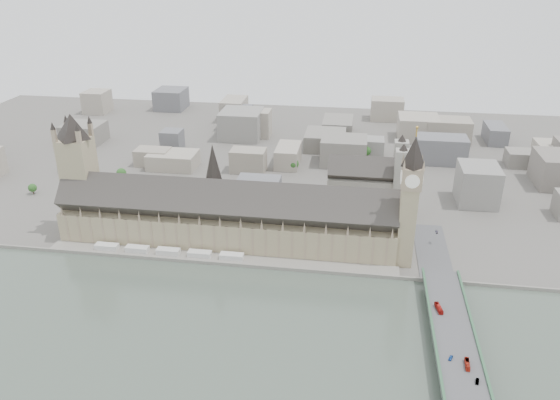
# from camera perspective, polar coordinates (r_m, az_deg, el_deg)

# --- Properties ---
(ground) EXTENTS (900.00, 900.00, 0.00)m
(ground) POSITION_cam_1_polar(r_m,az_deg,el_deg) (426.34, -6.16, -5.75)
(ground) COLOR #595651
(ground) RESTS_ON ground
(embankment_wall) EXTENTS (600.00, 1.50, 3.00)m
(embankment_wall) POSITION_cam_1_polar(r_m,az_deg,el_deg) (413.17, -6.68, -6.60)
(embankment_wall) COLOR gray
(embankment_wall) RESTS_ON ground
(river_terrace) EXTENTS (270.00, 15.00, 2.00)m
(river_terrace) POSITION_cam_1_polar(r_m,az_deg,el_deg) (419.61, -6.41, -6.14)
(river_terrace) COLOR gray
(river_terrace) RESTS_ON ground
(terrace_tents) EXTENTS (118.00, 7.00, 4.00)m
(terrace_tents) POSITION_cam_1_polar(r_m,az_deg,el_deg) (429.76, -11.60, -5.27)
(terrace_tents) COLOR silver
(terrace_tents) RESTS_ON river_terrace
(palace_of_westminster) EXTENTS (265.00, 40.73, 55.44)m
(palace_of_westminster) POSITION_cam_1_polar(r_m,az_deg,el_deg) (432.30, -5.65, -1.85)
(palace_of_westminster) COLOR tan
(palace_of_westminster) RESTS_ON ground
(elizabeth_tower) EXTENTS (17.00, 17.00, 107.50)m
(elizabeth_tower) POSITION_cam_1_polar(r_m,az_deg,el_deg) (396.91, 13.43, 0.70)
(elizabeth_tower) COLOR tan
(elizabeth_tower) RESTS_ON ground
(victoria_tower) EXTENTS (30.00, 30.00, 100.00)m
(victoria_tower) POSITION_cam_1_polar(r_m,az_deg,el_deg) (468.34, -20.30, 3.16)
(victoria_tower) COLOR tan
(victoria_tower) RESTS_ON ground
(central_tower) EXTENTS (13.00, 13.00, 48.00)m
(central_tower) POSITION_cam_1_polar(r_m,az_deg,el_deg) (425.96, -6.95, 2.87)
(central_tower) COLOR #9D876C
(central_tower) RESTS_ON ground
(westminster_bridge) EXTENTS (25.00, 325.00, 10.25)m
(westminster_bridge) POSITION_cam_1_polar(r_m,az_deg,el_deg) (345.30, 17.68, -14.11)
(westminster_bridge) COLOR #474749
(westminster_bridge) RESTS_ON ground
(bridge_parapets) EXTENTS (25.00, 235.00, 1.15)m
(bridge_parapets) POSITION_cam_1_polar(r_m,az_deg,el_deg) (308.35, 18.96, -18.41)
(bridge_parapets) COLOR #356041
(bridge_parapets) RESTS_ON westminster_bridge
(westminster_abbey) EXTENTS (68.00, 36.00, 64.00)m
(westminster_abbey) POSITION_cam_1_polar(r_m,az_deg,el_deg) (488.13, 9.24, 1.46)
(westminster_abbey) COLOR gray
(westminster_abbey) RESTS_ON ground
(city_skyline_inland) EXTENTS (720.00, 360.00, 38.00)m
(city_skyline_inland) POSITION_cam_1_polar(r_m,az_deg,el_deg) (638.55, -0.81, 6.81)
(city_skyline_inland) COLOR gray
(city_skyline_inland) RESTS_ON ground
(park_trees) EXTENTS (110.00, 30.00, 15.00)m
(park_trees) POSITION_cam_1_polar(r_m,az_deg,el_deg) (476.27, -5.60, -1.26)
(park_trees) COLOR #224F1C
(park_trees) RESTS_ON ground
(red_bus_north) EXTENTS (4.65, 11.17, 3.03)m
(red_bus_north) POSITION_cam_1_polar(r_m,az_deg,el_deg) (360.25, 16.26, -10.78)
(red_bus_north) COLOR #B51A14
(red_bus_north) RESTS_ON westminster_bridge
(red_bus_south) EXTENTS (2.83, 9.80, 2.70)m
(red_bus_south) POSITION_cam_1_polar(r_m,az_deg,el_deg) (323.24, 18.98, -15.91)
(red_bus_south) COLOR #B42616
(red_bus_south) RESTS_ON westminster_bridge
(car_blue) EXTENTS (3.31, 4.58, 1.45)m
(car_blue) POSITION_cam_1_polar(r_m,az_deg,el_deg) (325.54, 17.40, -15.46)
(car_blue) COLOR #174195
(car_blue) RESTS_ON westminster_bridge
(car_silver) EXTENTS (2.55, 4.82, 1.51)m
(car_silver) POSITION_cam_1_polar(r_m,az_deg,el_deg) (315.56, 19.92, -17.37)
(car_silver) COLOR gray
(car_silver) RESTS_ON westminster_bridge
(car_approach) EXTENTS (1.83, 4.51, 1.31)m
(car_approach) POSITION_cam_1_polar(r_m,az_deg,el_deg) (451.53, 16.05, -3.23)
(car_approach) COLOR gray
(car_approach) RESTS_ON westminster_bridge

